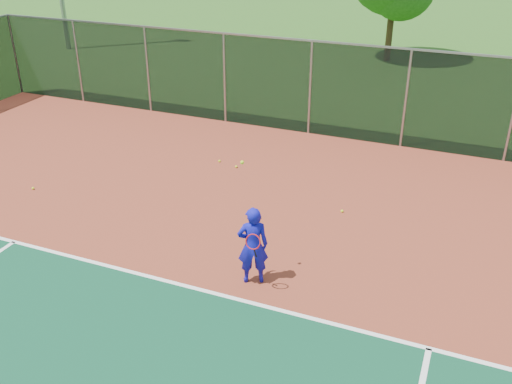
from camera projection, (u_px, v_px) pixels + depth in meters
court_apron at (298, 356)px, 9.50m from camera, size 30.00×20.00×0.02m
fence_back at (406, 98)px, 17.05m from camera, size 30.00×0.06×3.03m
tennis_player at (253, 245)px, 11.02m from camera, size 0.72×0.72×2.54m
practice_ball_0 at (219, 161)px, 16.62m from camera, size 0.07×0.07×0.07m
practice_ball_1 at (260, 217)px, 13.63m from camera, size 0.07×0.07×0.07m
practice_ball_2 at (342, 211)px, 13.91m from camera, size 0.07×0.07×0.07m
practice_ball_5 at (236, 167)px, 16.26m from camera, size 0.07×0.07×0.07m
practice_ball_6 at (33, 188)px, 15.02m from camera, size 0.07×0.07×0.07m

